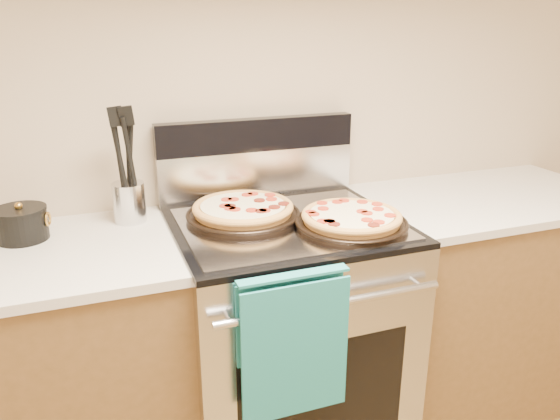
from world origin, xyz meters
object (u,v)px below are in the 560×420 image
object	(u,v)px
pepperoni_pizza_back	(243,211)
pepperoni_pizza_front	(351,219)
range_body	(285,341)
saucepan	(22,225)
utensil_crock	(129,202)

from	to	relation	value
pepperoni_pizza_back	pepperoni_pizza_front	size ratio (longest dim) A/B	1.05
range_body	saucepan	xyz separation A→B (m)	(-0.83, 0.16, 0.51)
pepperoni_pizza_back	pepperoni_pizza_front	distance (m)	0.37
range_body	utensil_crock	distance (m)	0.75
pepperoni_pizza_front	range_body	bearing A→B (deg)	144.16
pepperoni_pizza_back	saucepan	world-z (taller)	saucepan
utensil_crock	pepperoni_pizza_back	bearing A→B (deg)	-21.93
pepperoni_pizza_back	range_body	bearing A→B (deg)	-28.42
pepperoni_pizza_back	utensil_crock	bearing A→B (deg)	158.07
pepperoni_pizza_front	saucepan	xyz separation A→B (m)	(-1.01, 0.29, 0.01)
saucepan	pepperoni_pizza_back	bearing A→B (deg)	-7.58
range_body	pepperoni_pizza_back	world-z (taller)	pepperoni_pizza_back
range_body	pepperoni_pizza_front	size ratio (longest dim) A/B	2.46
range_body	pepperoni_pizza_front	world-z (taller)	pepperoni_pizza_front
pepperoni_pizza_front	utensil_crock	world-z (taller)	utensil_crock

